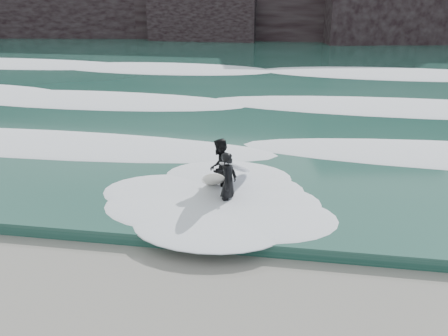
{
  "coord_description": "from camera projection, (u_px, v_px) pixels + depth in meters",
  "views": [
    {
      "loc": [
        2.0,
        -6.16,
        5.42
      ],
      "look_at": [
        0.04,
        5.55,
        1.0
      ],
      "focal_mm": 40.0,
      "sensor_mm": 36.0,
      "label": 1
    }
  ],
  "objects": [
    {
      "name": "surfer_left",
      "position": [
        224.0,
        182.0,
        12.36
      ],
      "size": [
        1.16,
        2.04,
        1.56
      ],
      "color": "black",
      "rests_on": "ground"
    },
    {
      "name": "foam_mid",
      "position": [
        261.0,
        101.0,
        22.54
      ],
      "size": [
        60.0,
        4.0,
        0.24
      ],
      "primitive_type": "ellipsoid",
      "color": "white",
      "rests_on": "sea"
    },
    {
      "name": "sea",
      "position": [
        279.0,
        64.0,
        34.65
      ],
      "size": [
        90.0,
        52.0,
        0.3
      ],
      "primitive_type": "cube",
      "color": "#1D473D",
      "rests_on": "ground"
    },
    {
      "name": "foam_near",
      "position": [
        240.0,
        149.0,
        16.08
      ],
      "size": [
        60.0,
        3.2,
        0.2
      ],
      "primitive_type": "ellipsoid",
      "color": "white",
      "rests_on": "sea"
    },
    {
      "name": "surfer_right",
      "position": [
        222.0,
        169.0,
        13.14
      ],
      "size": [
        1.23,
        2.06,
        1.63
      ],
      "color": "black",
      "rests_on": "ground"
    },
    {
      "name": "foam_far",
      "position": [
        275.0,
        68.0,
        30.85
      ],
      "size": [
        60.0,
        4.8,
        0.3
      ],
      "primitive_type": "ellipsoid",
      "color": "white",
      "rests_on": "sea"
    }
  ]
}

